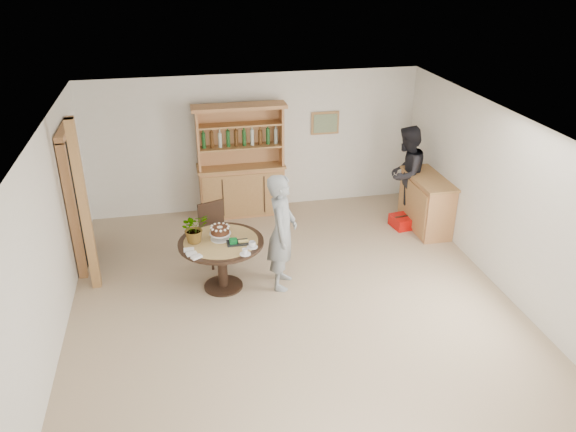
% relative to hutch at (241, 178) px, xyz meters
% --- Properties ---
extents(ground, '(7.00, 7.00, 0.00)m').
position_rel_hutch_xyz_m(ground, '(0.30, -3.24, -0.69)').
color(ground, tan).
rests_on(ground, ground).
extents(room_shell, '(6.04, 7.04, 2.52)m').
position_rel_hutch_xyz_m(room_shell, '(0.30, -3.23, 1.05)').
color(room_shell, white).
rests_on(room_shell, ground).
extents(doorway, '(0.13, 1.10, 2.18)m').
position_rel_hutch_xyz_m(doorway, '(-2.63, -1.24, 0.42)').
color(doorway, black).
rests_on(doorway, ground).
extents(pine_post, '(0.12, 0.12, 2.50)m').
position_rel_hutch_xyz_m(pine_post, '(-2.40, -2.04, 0.56)').
color(pine_post, '#B07F4A').
rests_on(pine_post, ground).
extents(hutch, '(1.62, 0.54, 2.04)m').
position_rel_hutch_xyz_m(hutch, '(0.00, 0.00, 0.00)').
color(hutch, tan).
rests_on(hutch, ground).
extents(sideboard, '(0.54, 1.26, 0.94)m').
position_rel_hutch_xyz_m(sideboard, '(3.04, -1.24, -0.22)').
color(sideboard, tan).
rests_on(sideboard, ground).
extents(dining_table, '(1.20, 1.20, 0.76)m').
position_rel_hutch_xyz_m(dining_table, '(-0.60, -2.44, -0.08)').
color(dining_table, black).
rests_on(dining_table, ground).
extents(dining_chair, '(0.54, 0.54, 0.95)m').
position_rel_hutch_xyz_m(dining_chair, '(-0.63, -1.62, -0.15)').
color(dining_chair, black).
rests_on(dining_chair, ground).
extents(birthday_cake, '(0.30, 0.30, 0.20)m').
position_rel_hutch_xyz_m(birthday_cake, '(-0.60, -2.39, 0.19)').
color(birthday_cake, white).
rests_on(birthday_cake, dining_table).
extents(flower_vase, '(0.47, 0.44, 0.42)m').
position_rel_hutch_xyz_m(flower_vase, '(-0.95, -2.39, 0.28)').
color(flower_vase, '#3F7233').
rests_on(flower_vase, dining_table).
extents(gift_tray, '(0.30, 0.20, 0.08)m').
position_rel_hutch_xyz_m(gift_tray, '(-0.39, -2.56, 0.10)').
color(gift_tray, black).
rests_on(gift_tray, dining_table).
extents(coffee_cup_a, '(0.15, 0.15, 0.09)m').
position_rel_hutch_xyz_m(coffee_cup_a, '(-0.20, -2.72, 0.11)').
color(coffee_cup_a, white).
rests_on(coffee_cup_a, dining_table).
extents(coffee_cup_b, '(0.15, 0.15, 0.08)m').
position_rel_hutch_xyz_m(coffee_cup_b, '(-0.32, -2.89, 0.11)').
color(coffee_cup_b, white).
rests_on(coffee_cup_b, dining_table).
extents(napkins, '(0.24, 0.33, 0.03)m').
position_rel_hutch_xyz_m(napkins, '(-1.01, -2.75, 0.09)').
color(napkins, white).
rests_on(napkins, dining_table).
extents(teen_boy, '(0.59, 0.72, 1.71)m').
position_rel_hutch_xyz_m(teen_boy, '(0.25, -2.54, 0.17)').
color(teen_boy, gray).
rests_on(teen_boy, ground).
extents(adult_person, '(1.05, 1.05, 1.72)m').
position_rel_hutch_xyz_m(adult_person, '(2.80, -0.82, 0.17)').
color(adult_person, black).
rests_on(adult_person, ground).
extents(red_suitcase, '(0.65, 0.48, 0.21)m').
position_rel_hutch_xyz_m(red_suitcase, '(2.80, -1.13, -0.59)').
color(red_suitcase, red).
rests_on(red_suitcase, ground).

